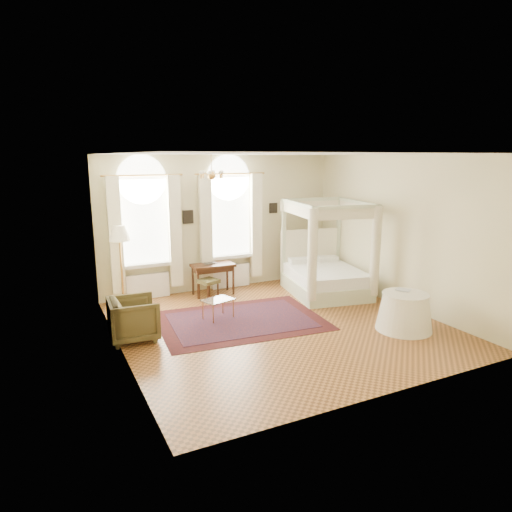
{
  "coord_description": "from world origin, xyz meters",
  "views": [
    {
      "loc": [
        -4.15,
        -7.41,
        3.25
      ],
      "look_at": [
        -0.31,
        0.4,
        1.35
      ],
      "focal_mm": 32.0,
      "sensor_mm": 36.0,
      "label": 1
    }
  ],
  "objects_px": {
    "canopy_bed": "(326,273)",
    "floor_lamp": "(120,237)",
    "stool": "(208,283)",
    "armchair": "(134,319)",
    "nightstand": "(314,268)",
    "writing_desk": "(213,268)",
    "coffee_table": "(218,301)",
    "side_table": "(404,312)"
  },
  "relations": [
    {
      "from": "coffee_table",
      "to": "side_table",
      "type": "height_order",
      "value": "side_table"
    },
    {
      "from": "nightstand",
      "to": "armchair",
      "type": "height_order",
      "value": "armchair"
    },
    {
      "from": "coffee_table",
      "to": "floor_lamp",
      "type": "xyz_separation_m",
      "value": [
        -1.57,
        1.81,
        1.16
      ]
    },
    {
      "from": "writing_desk",
      "to": "coffee_table",
      "type": "height_order",
      "value": "writing_desk"
    },
    {
      "from": "canopy_bed",
      "to": "nightstand",
      "type": "xyz_separation_m",
      "value": [
        0.54,
        1.32,
        -0.22
      ]
    },
    {
      "from": "nightstand",
      "to": "armchair",
      "type": "xyz_separation_m",
      "value": [
        -5.28,
        -2.15,
        0.1
      ]
    },
    {
      "from": "nightstand",
      "to": "armchair",
      "type": "relative_size",
      "value": 0.68
    },
    {
      "from": "stool",
      "to": "side_table",
      "type": "bearing_deg",
      "value": -52.09
    },
    {
      "from": "writing_desk",
      "to": "coffee_table",
      "type": "xyz_separation_m",
      "value": [
        -0.51,
        -1.62,
        -0.27
      ]
    },
    {
      "from": "stool",
      "to": "canopy_bed",
      "type": "bearing_deg",
      "value": -17.23
    },
    {
      "from": "canopy_bed",
      "to": "writing_desk",
      "type": "distance_m",
      "value": 2.71
    },
    {
      "from": "armchair",
      "to": "coffee_table",
      "type": "distance_m",
      "value": 1.8
    },
    {
      "from": "stool",
      "to": "armchair",
      "type": "distance_m",
      "value": 2.63
    },
    {
      "from": "writing_desk",
      "to": "stool",
      "type": "xyz_separation_m",
      "value": [
        -0.23,
        -0.3,
        -0.25
      ]
    },
    {
      "from": "coffee_table",
      "to": "stool",
      "type": "bearing_deg",
      "value": 78.04
    },
    {
      "from": "writing_desk",
      "to": "stool",
      "type": "distance_m",
      "value": 0.45
    },
    {
      "from": "coffee_table",
      "to": "armchair",
      "type": "bearing_deg",
      "value": -169.05
    },
    {
      "from": "floor_lamp",
      "to": "side_table",
      "type": "bearing_deg",
      "value": -40.98
    },
    {
      "from": "armchair",
      "to": "side_table",
      "type": "height_order",
      "value": "armchair"
    },
    {
      "from": "floor_lamp",
      "to": "coffee_table",
      "type": "bearing_deg",
      "value": -49.05
    },
    {
      "from": "writing_desk",
      "to": "side_table",
      "type": "bearing_deg",
      "value": -56.78
    },
    {
      "from": "stool",
      "to": "armchair",
      "type": "height_order",
      "value": "armchair"
    },
    {
      "from": "writing_desk",
      "to": "coffee_table",
      "type": "relative_size",
      "value": 1.45
    },
    {
      "from": "nightstand",
      "to": "armchair",
      "type": "distance_m",
      "value": 5.7
    },
    {
      "from": "nightstand",
      "to": "stool",
      "type": "height_order",
      "value": "nightstand"
    },
    {
      "from": "nightstand",
      "to": "coffee_table",
      "type": "bearing_deg",
      "value": -152.78
    },
    {
      "from": "canopy_bed",
      "to": "nightstand",
      "type": "height_order",
      "value": "canopy_bed"
    },
    {
      "from": "nightstand",
      "to": "side_table",
      "type": "relative_size",
      "value": 0.55
    },
    {
      "from": "coffee_table",
      "to": "canopy_bed",
      "type": "bearing_deg",
      "value": 9.26
    },
    {
      "from": "canopy_bed",
      "to": "stool",
      "type": "height_order",
      "value": "canopy_bed"
    },
    {
      "from": "coffee_table",
      "to": "side_table",
      "type": "distance_m",
      "value": 3.66
    },
    {
      "from": "nightstand",
      "to": "writing_desk",
      "type": "relative_size",
      "value": 0.57
    },
    {
      "from": "writing_desk",
      "to": "floor_lamp",
      "type": "bearing_deg",
      "value": 174.8
    },
    {
      "from": "canopy_bed",
      "to": "floor_lamp",
      "type": "xyz_separation_m",
      "value": [
        -4.54,
        1.32,
        1.02
      ]
    },
    {
      "from": "armchair",
      "to": "side_table",
      "type": "relative_size",
      "value": 0.81
    },
    {
      "from": "stool",
      "to": "coffee_table",
      "type": "distance_m",
      "value": 1.35
    },
    {
      "from": "canopy_bed",
      "to": "armchair",
      "type": "distance_m",
      "value": 4.81
    },
    {
      "from": "canopy_bed",
      "to": "coffee_table",
      "type": "relative_size",
      "value": 3.34
    },
    {
      "from": "stool",
      "to": "armchair",
      "type": "relative_size",
      "value": 0.62
    },
    {
      "from": "stool",
      "to": "nightstand",
      "type": "bearing_deg",
      "value": 8.59
    },
    {
      "from": "writing_desk",
      "to": "armchair",
      "type": "xyz_separation_m",
      "value": [
        -2.28,
        -1.96,
        -0.25
      ]
    },
    {
      "from": "canopy_bed",
      "to": "coffee_table",
      "type": "height_order",
      "value": "canopy_bed"
    }
  ]
}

